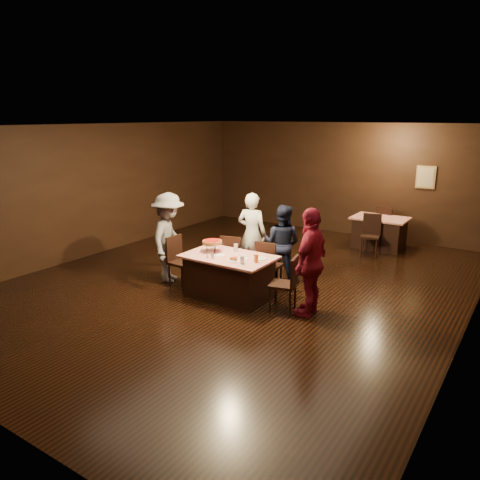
% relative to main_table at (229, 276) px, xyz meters
% --- Properties ---
extents(room, '(10.00, 10.04, 3.02)m').
position_rel_main_table_xyz_m(room, '(-0.19, 0.67, 1.75)').
color(room, black).
rests_on(room, ground).
extents(main_table, '(1.60, 1.00, 0.77)m').
position_rel_main_table_xyz_m(main_table, '(0.00, 0.00, 0.00)').
color(main_table, '#A5110B').
rests_on(main_table, ground).
extents(back_table, '(1.30, 0.90, 0.77)m').
position_rel_main_table_xyz_m(back_table, '(1.26, 4.68, 0.00)').
color(back_table, red).
rests_on(back_table, ground).
extents(chair_far_left, '(0.51, 0.51, 0.95)m').
position_rel_main_table_xyz_m(chair_far_left, '(-0.40, 0.75, 0.09)').
color(chair_far_left, black).
rests_on(chair_far_left, ground).
extents(chair_far_right, '(0.46, 0.46, 0.95)m').
position_rel_main_table_xyz_m(chair_far_right, '(0.40, 0.75, 0.09)').
color(chair_far_right, black).
rests_on(chair_far_right, ground).
extents(chair_end_left, '(0.44, 0.44, 0.95)m').
position_rel_main_table_xyz_m(chair_end_left, '(-1.10, 0.00, 0.09)').
color(chair_end_left, black).
rests_on(chair_end_left, ground).
extents(chair_end_right, '(0.50, 0.50, 0.95)m').
position_rel_main_table_xyz_m(chair_end_right, '(1.10, 0.00, 0.09)').
color(chair_end_right, black).
rests_on(chair_end_right, ground).
extents(chair_back_near, '(0.49, 0.49, 0.95)m').
position_rel_main_table_xyz_m(chair_back_near, '(1.26, 3.98, 0.09)').
color(chair_back_near, black).
rests_on(chair_back_near, ground).
extents(chair_back_far, '(0.49, 0.49, 0.95)m').
position_rel_main_table_xyz_m(chair_back_far, '(1.26, 5.28, 0.09)').
color(chair_back_far, black).
rests_on(chair_back_far, ground).
extents(diner_white_jacket, '(0.67, 0.49, 1.70)m').
position_rel_main_table_xyz_m(diner_white_jacket, '(-0.33, 1.30, 0.46)').
color(diner_white_jacket, silver).
rests_on(diner_white_jacket, ground).
extents(diner_navy_hoodie, '(0.81, 0.67, 1.54)m').
position_rel_main_table_xyz_m(diner_navy_hoodie, '(0.40, 1.25, 0.38)').
color(diner_navy_hoodie, black).
rests_on(diner_navy_hoodie, ground).
extents(diner_grey_knit, '(1.04, 1.30, 1.76)m').
position_rel_main_table_xyz_m(diner_grey_knit, '(-1.45, 0.05, 0.49)').
color(diner_grey_knit, slate).
rests_on(diner_grey_knit, ground).
extents(diner_red_shirt, '(0.48, 1.07, 1.79)m').
position_rel_main_table_xyz_m(diner_red_shirt, '(1.54, 0.09, 0.51)').
color(diner_red_shirt, maroon).
rests_on(diner_red_shirt, ground).
extents(pizza_stand, '(0.38, 0.38, 0.22)m').
position_rel_main_table_xyz_m(pizza_stand, '(-0.40, 0.05, 0.57)').
color(pizza_stand, black).
rests_on(pizza_stand, main_table).
extents(plate_with_slice, '(0.25, 0.25, 0.06)m').
position_rel_main_table_xyz_m(plate_with_slice, '(0.25, -0.18, 0.41)').
color(plate_with_slice, white).
rests_on(plate_with_slice, main_table).
extents(plate_empty, '(0.25, 0.25, 0.01)m').
position_rel_main_table_xyz_m(plate_empty, '(0.55, 0.15, 0.39)').
color(plate_empty, white).
rests_on(plate_empty, main_table).
extents(glass_front_right, '(0.08, 0.08, 0.14)m').
position_rel_main_table_xyz_m(glass_front_right, '(0.45, -0.25, 0.46)').
color(glass_front_right, silver).
rests_on(glass_front_right, main_table).
extents(glass_amber, '(0.08, 0.08, 0.14)m').
position_rel_main_table_xyz_m(glass_amber, '(0.60, -0.05, 0.46)').
color(glass_amber, '#BF7F26').
rests_on(glass_amber, main_table).
extents(glass_back, '(0.08, 0.08, 0.14)m').
position_rel_main_table_xyz_m(glass_back, '(-0.05, 0.30, 0.46)').
color(glass_back, silver).
rests_on(glass_back, main_table).
extents(condiments, '(0.17, 0.10, 0.09)m').
position_rel_main_table_xyz_m(condiments, '(-0.18, -0.28, 0.43)').
color(condiments, silver).
rests_on(condiments, main_table).
extents(napkin_center, '(0.19, 0.19, 0.01)m').
position_rel_main_table_xyz_m(napkin_center, '(0.30, 0.00, 0.39)').
color(napkin_center, white).
rests_on(napkin_center, main_table).
extents(napkin_left, '(0.21, 0.21, 0.01)m').
position_rel_main_table_xyz_m(napkin_left, '(-0.15, -0.05, 0.39)').
color(napkin_left, white).
rests_on(napkin_left, main_table).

